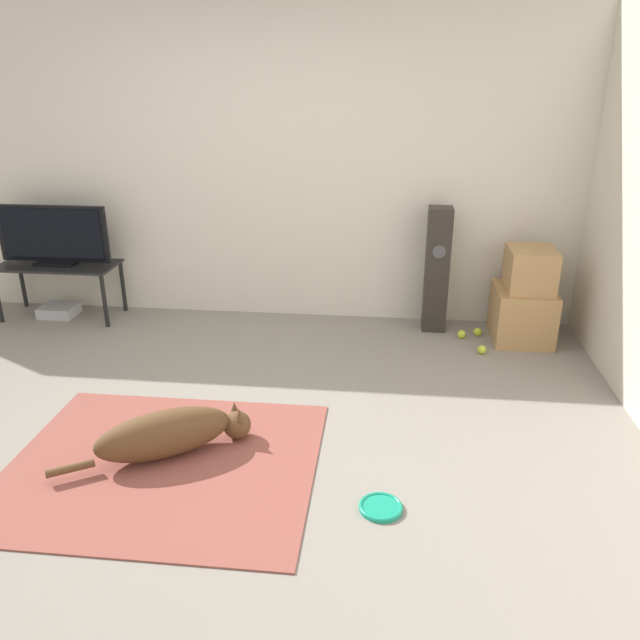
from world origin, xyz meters
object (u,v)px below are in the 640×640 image
Objects in this scene: frisbee at (381,507)px; tv at (53,236)px; cardboard_box_upper at (530,270)px; tennis_ball_by_boxes at (462,334)px; tennis_ball_near_speaker at (482,350)px; floor_speaker at (437,270)px; tv_stand at (58,271)px; dog at (170,433)px; game_console at (59,311)px; tennis_ball_loose_on_carpet at (478,332)px; cardboard_box_lower at (522,314)px.

tv reaches higher than frisbee.
tennis_ball_by_boxes is (-0.48, -0.02, -0.56)m from cardboard_box_upper.
cardboard_box_upper is at bearing 41.16° from tennis_ball_near_speaker.
cardboard_box_upper is 3.91m from tv.
frisbee is at bearing -105.48° from tennis_ball_by_boxes.
tv_stand is at bearing -178.78° from floor_speaker.
tv_stand reaches higher than frisbee.
tv_stand is at bearing 129.70° from dog.
tennis_ball_near_speaker is (0.12, -0.29, 0.00)m from tennis_ball_by_boxes.
tv is at bearing 90.00° from tv_stand.
frisbee is 0.73× the size of game_console.
game_console reaches higher than tennis_ball_near_speaker.
cardboard_box_upper is (1.09, 2.23, 0.58)m from frisbee.
tv is 3.63m from tennis_ball_loose_on_carpet.
tennis_ball_near_speaker is (-0.35, -0.31, -0.56)m from cardboard_box_upper.
tennis_ball_by_boxes is 1.00× the size of tennis_ball_near_speaker.
cardboard_box_lower is at bearing 64.42° from frisbee.
floor_speaker is 3.21m from tv_stand.
cardboard_box_lower is 7.84× the size of tennis_ball_near_speaker.
cardboard_box_upper reaches higher than frisbee.
frisbee is 0.42× the size of cardboard_box_lower.
game_console is (-3.96, 0.08, -0.17)m from cardboard_box_lower.
cardboard_box_upper is 4.01m from game_console.
tv is (-3.91, 0.10, 0.13)m from cardboard_box_upper.
game_console reaches higher than frisbee.
cardboard_box_upper is (0.01, -0.02, 0.38)m from cardboard_box_lower.
tv reaches higher than tennis_ball_near_speaker.
frisbee is 2.50m from cardboard_box_lower.
tennis_ball_by_boxes is 0.15m from tennis_ball_loose_on_carpet.
floor_speaker is 1.07× the size of tv.
tennis_ball_loose_on_carpet is 3.63m from game_console.
dog reaches higher than game_console.
cardboard_box_lower reaches higher than tennis_ball_by_boxes.
tv_stand is 3.34× the size of game_console.
tv_stand is at bearing 173.56° from tennis_ball_near_speaker.
frisbee is 0.21× the size of floor_speaker.
cardboard_box_upper is 0.73m from tennis_ball_by_boxes.
frisbee is at bearing -39.40° from tv_stand.
tv_stand is at bearing 178.93° from cardboard_box_lower.
frisbee is 3.32× the size of tennis_ball_loose_on_carpet.
tv_stand is (-3.21, -0.07, -0.10)m from floor_speaker.
cardboard_box_lower reaches higher than dog.
cardboard_box_upper reaches higher than tennis_ball_loose_on_carpet.
game_console is (-0.06, 0.00, -0.68)m from tv.
tv is (0.00, 0.00, 0.31)m from tv_stand.
cardboard_box_lower is at bearing 44.00° from tennis_ball_near_speaker.
tennis_ball_loose_on_carpet is at bearing -18.32° from floor_speaker.
tv is 3.50m from tennis_ball_by_boxes.
cardboard_box_upper is 1.34× the size of game_console.
tv_stand is 15.26× the size of tennis_ball_near_speaker.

